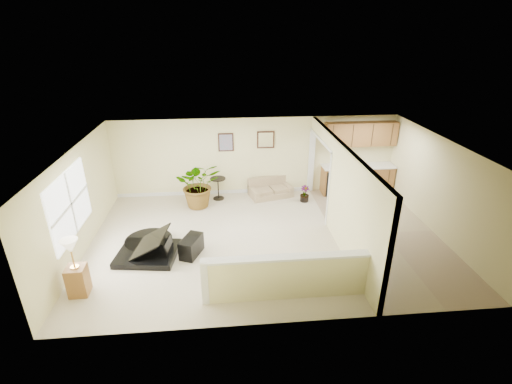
{
  "coord_description": "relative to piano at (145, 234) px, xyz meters",
  "views": [
    {
      "loc": [
        -1.05,
        -8.24,
        5.04
      ],
      "look_at": [
        -0.25,
        0.4,
        1.17
      ],
      "focal_mm": 26.0,
      "sensor_mm": 36.0,
      "label": 1
    }
  ],
  "objects": [
    {
      "name": "floor",
      "position": [
        2.97,
        0.39,
        -0.55
      ],
      "size": [
        9.0,
        9.0,
        0.0
      ],
      "primitive_type": "plane",
      "color": "beige",
      "rests_on": "ground"
    },
    {
      "name": "left_window",
      "position": [
        -1.51,
        -0.11,
        0.9
      ],
      "size": [
        0.05,
        2.15,
        1.45
      ],
      "primitive_type": "cube",
      "color": "white",
      "rests_on": "left_wall"
    },
    {
      "name": "ceiling",
      "position": [
        2.97,
        0.39,
        1.95
      ],
      "size": [
        9.0,
        6.0,
        0.04
      ],
      "primitive_type": "cube",
      "color": "white",
      "rests_on": "back_wall"
    },
    {
      "name": "loveseat",
      "position": [
        3.41,
        3.08,
        -0.26
      ],
      "size": [
        1.51,
        1.07,
        0.76
      ],
      "rotation": [
        0.0,
        0.0,
        0.26
      ],
      "color": "tan",
      "rests_on": "floor"
    },
    {
      "name": "lamp_stand",
      "position": [
        -1.12,
        -1.4,
        -0.0
      ],
      "size": [
        0.39,
        0.39,
        1.28
      ],
      "color": "olive",
      "rests_on": "floor"
    },
    {
      "name": "piano_bench",
      "position": [
        1.08,
        -0.16,
        -0.31
      ],
      "size": [
        0.59,
        0.77,
        0.46
      ],
      "primitive_type": "cube",
      "rotation": [
        0.0,
        0.0,
        -0.39
      ],
      "color": "black",
      "rests_on": "floor"
    },
    {
      "name": "kitchen_cabinets",
      "position": [
        6.16,
        3.12,
        0.32
      ],
      "size": [
        2.36,
        0.65,
        2.33
      ],
      "color": "olive",
      "rests_on": "floor"
    },
    {
      "name": "palm_plant",
      "position": [
        1.16,
        2.51,
        0.16
      ],
      "size": [
        1.44,
        1.29,
        1.45
      ],
      "color": "black",
      "rests_on": "floor"
    },
    {
      "name": "pony_half_wall",
      "position": [
        3.05,
        -1.91,
        -0.03
      ],
      "size": [
        3.42,
        0.22,
        1.0
      ],
      "color": "beige",
      "rests_on": "floor"
    },
    {
      "name": "left_wall",
      "position": [
        -1.53,
        0.39,
        0.7
      ],
      "size": [
        0.04,
        6.0,
        2.5
      ],
      "primitive_type": "cube",
      "color": "beige",
      "rests_on": "floor"
    },
    {
      "name": "small_plant",
      "position": [
        4.42,
        2.54,
        -0.33
      ],
      "size": [
        0.33,
        0.33,
        0.52
      ],
      "color": "black",
      "rests_on": "floor"
    },
    {
      "name": "right_wall",
      "position": [
        7.47,
        0.39,
        0.7
      ],
      "size": [
        0.04,
        6.0,
        2.5
      ],
      "primitive_type": "cube",
      "color": "beige",
      "rests_on": "floor"
    },
    {
      "name": "kitchen_vinyl",
      "position": [
        6.12,
        0.39,
        -0.54
      ],
      "size": [
        2.7,
        6.0,
        0.01
      ],
      "primitive_type": "cube",
      "color": "#9C8C69",
      "rests_on": "floor"
    },
    {
      "name": "accent_table",
      "position": [
        1.73,
        2.98,
        -0.09
      ],
      "size": [
        0.49,
        0.49,
        0.71
      ],
      "color": "black",
      "rests_on": "floor"
    },
    {
      "name": "front_wall",
      "position": [
        2.97,
        -2.61,
        0.7
      ],
      "size": [
        9.0,
        0.04,
        2.5
      ],
      "primitive_type": "cube",
      "color": "beige",
      "rests_on": "floor"
    },
    {
      "name": "back_wall",
      "position": [
        2.97,
        3.39,
        0.7
      ],
      "size": [
        9.0,
        0.04,
        2.5
      ],
      "primitive_type": "cube",
      "color": "beige",
      "rests_on": "floor"
    },
    {
      "name": "piano",
      "position": [
        0.0,
        0.0,
        0.0
      ],
      "size": [
        1.74,
        1.79,
        1.31
      ],
      "rotation": [
        0.0,
        0.0,
        -0.13
      ],
      "color": "black",
      "rests_on": "floor"
    },
    {
      "name": "interior_partition",
      "position": [
        4.77,
        0.64,
        0.67
      ],
      "size": [
        0.18,
        5.99,
        2.5
      ],
      "color": "beige",
      "rests_on": "floor"
    },
    {
      "name": "wall_mirror",
      "position": [
        3.27,
        3.36,
        1.25
      ],
      "size": [
        0.55,
        0.04,
        0.55
      ],
      "color": "#331A12",
      "rests_on": "back_wall"
    },
    {
      "name": "wall_art_left",
      "position": [
        2.02,
        3.36,
        1.2
      ],
      "size": [
        0.48,
        0.04,
        0.58
      ],
      "color": "#331A12",
      "rests_on": "back_wall"
    }
  ]
}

